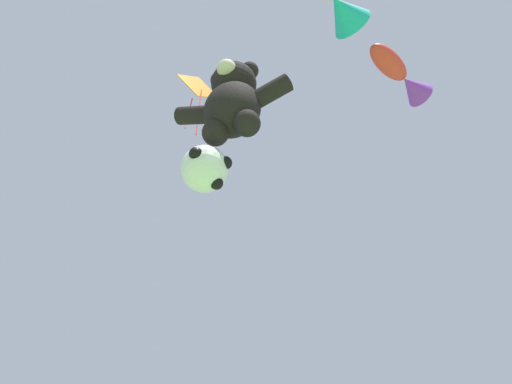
# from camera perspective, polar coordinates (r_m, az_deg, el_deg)

# --- Properties ---
(teddy_bear_kite) EXTENTS (2.50, 1.10, 2.54)m
(teddy_bear_kite) POSITION_cam_1_polar(r_m,az_deg,el_deg) (11.57, -2.35, 9.10)
(teddy_bear_kite) COLOR black
(soccer_ball_kite) EXTENTS (0.96, 0.96, 0.89)m
(soccer_ball_kite) POSITION_cam_1_polar(r_m,az_deg,el_deg) (10.31, -5.10, 2.32)
(soccer_ball_kite) COLOR white
(fish_kite_crimson) EXTENTS (1.26, 1.78, 0.61)m
(fish_kite_crimson) POSITION_cam_1_polar(r_m,az_deg,el_deg) (12.95, 14.27, 11.27)
(fish_kite_crimson) COLOR red
(diamond_kite) EXTENTS (0.80, 1.03, 3.04)m
(diamond_kite) POSITION_cam_1_polar(r_m,az_deg,el_deg) (15.13, -5.87, 10.08)
(diamond_kite) COLOR orange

